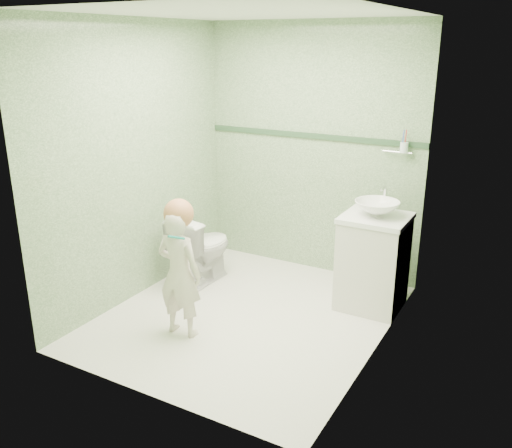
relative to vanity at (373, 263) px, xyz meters
The scene contains 12 objects.
ground 1.16m from the vanity, 140.19° to the right, with size 2.50×2.50×0.00m, color silver.
room_shell 1.35m from the vanity, 140.19° to the right, with size 2.50×2.54×2.40m.
trim_stripe 1.38m from the vanity, 147.36° to the left, with size 2.20×0.02×0.05m, color #2C4B30.
vanity is the anchor object (origin of this frame).
counter 0.41m from the vanity, ahead, with size 0.54×0.52×0.04m, color white.
basin 0.49m from the vanity, ahead, with size 0.37×0.37×0.13m, color white.
faucet 0.60m from the vanity, 90.00° to the left, with size 0.03×0.13×0.18m.
cup_holder 1.05m from the vanity, 83.79° to the left, with size 0.26×0.07×0.21m.
toilet 1.61m from the vanity, 169.77° to the right, with size 0.38×0.67×0.68m, color white.
toddler 1.66m from the vanity, 134.38° to the right, with size 0.37×0.25×1.02m, color beige.
hair_cap 1.74m from the vanity, 134.99° to the right, with size 0.23×0.23×0.23m, color #BC774C.
teal_toothbrush 1.76m from the vanity, 129.60° to the right, with size 0.11×0.13×0.08m.
Camera 1 is at (2.07, -3.54, 2.21)m, focal length 38.12 mm.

